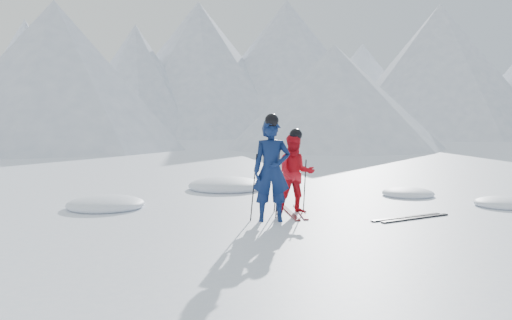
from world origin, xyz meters
name	(u,v)px	position (x,y,z in m)	size (l,w,h in m)	color
ground	(358,212)	(0.00, 0.00, 0.00)	(160.00, 160.00, 0.00)	white
mountain_range	(171,60)	(5.71, 35.31, 6.72)	(106.15, 62.94, 15.53)	#B2BCD1
skier_blue	(272,171)	(-2.07, -0.18, 0.95)	(0.69, 0.46, 1.90)	#0B1C47
skier_red	(296,174)	(-1.26, 0.39, 0.80)	(0.78, 0.61, 1.61)	red
pole_blue_left	(254,187)	(-2.37, -0.03, 0.63)	(0.02, 0.02, 1.27)	black
pole_blue_right	(278,185)	(-1.82, 0.07, 0.63)	(0.02, 0.02, 1.27)	black
pole_red_left	(277,186)	(-1.56, 0.64, 0.54)	(0.02, 0.02, 1.07)	black
pole_red_right	(305,185)	(-0.96, 0.54, 0.54)	(0.02, 0.02, 1.07)	black
ski_worn_left	(290,213)	(-1.38, 0.39, 0.01)	(0.09, 1.70, 0.03)	black
ski_worn_right	(300,212)	(-1.14, 0.39, 0.01)	(0.09, 1.70, 0.03)	black
ski_loose_a	(406,217)	(0.43, -0.99, 0.01)	(0.09, 1.70, 0.03)	black
ski_loose_b	(416,218)	(0.53, -1.14, 0.01)	(0.09, 1.70, 0.03)	black
snow_lumps	(250,196)	(-1.15, 2.93, 0.00)	(9.47, 6.80, 0.45)	white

